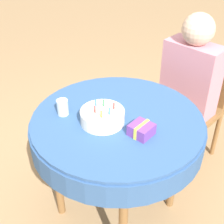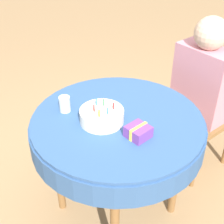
{
  "view_description": "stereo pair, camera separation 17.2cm",
  "coord_description": "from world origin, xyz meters",
  "px_view_note": "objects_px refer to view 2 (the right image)",
  "views": [
    {
      "loc": [
        0.91,
        -1.11,
        1.8
      ],
      "look_at": [
        -0.02,
        -0.03,
        0.82
      ],
      "focal_mm": 50.0,
      "sensor_mm": 36.0,
      "label": 1
    },
    {
      "loc": [
        1.03,
        -0.99,
        1.8
      ],
      "look_at": [
        -0.02,
        -0.03,
        0.82
      ],
      "focal_mm": 50.0,
      "sensor_mm": 36.0,
      "label": 2
    }
  ],
  "objects_px": {
    "person": "(200,84)",
    "drinking_glass": "(65,104)",
    "gift_box": "(138,132)",
    "chair": "(203,109)",
    "birthday_cake": "(102,116)"
  },
  "relations": [
    {
      "from": "birthday_cake",
      "to": "drinking_glass",
      "type": "bearing_deg",
      "value": -158.74
    },
    {
      "from": "person",
      "to": "gift_box",
      "type": "bearing_deg",
      "value": -75.44
    },
    {
      "from": "drinking_glass",
      "to": "gift_box",
      "type": "bearing_deg",
      "value": 17.0
    },
    {
      "from": "birthday_cake",
      "to": "drinking_glass",
      "type": "height_order",
      "value": "birthday_cake"
    },
    {
      "from": "person",
      "to": "drinking_glass",
      "type": "distance_m",
      "value": 0.98
    },
    {
      "from": "birthday_cake",
      "to": "gift_box",
      "type": "distance_m",
      "value": 0.23
    },
    {
      "from": "person",
      "to": "gift_box",
      "type": "xyz_separation_m",
      "value": [
        0.15,
        -0.79,
        0.08
      ]
    },
    {
      "from": "drinking_glass",
      "to": "person",
      "type": "bearing_deg",
      "value": 71.98
    },
    {
      "from": "chair",
      "to": "person",
      "type": "relative_size",
      "value": 0.72
    },
    {
      "from": "chair",
      "to": "birthday_cake",
      "type": "distance_m",
      "value": 1.0
    },
    {
      "from": "birthday_cake",
      "to": "drinking_glass",
      "type": "relative_size",
      "value": 2.62
    },
    {
      "from": "birthday_cake",
      "to": "gift_box",
      "type": "height_order",
      "value": "birthday_cake"
    },
    {
      "from": "birthday_cake",
      "to": "drinking_glass",
      "type": "distance_m",
      "value": 0.24
    },
    {
      "from": "person",
      "to": "birthday_cake",
      "type": "xyz_separation_m",
      "value": [
        -0.08,
        -0.84,
        0.09
      ]
    },
    {
      "from": "person",
      "to": "chair",
      "type": "bearing_deg",
      "value": 90.0
    }
  ]
}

